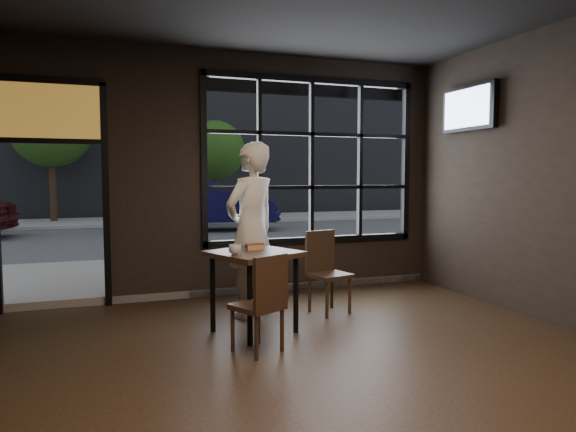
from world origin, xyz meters
name	(u,v)px	position (x,y,z in m)	size (l,w,h in m)	color
floor	(338,407)	(0.00, 0.00, -0.01)	(6.00, 7.00, 0.02)	black
window_frame	(311,161)	(1.20, 3.50, 1.80)	(3.06, 0.12, 2.28)	black
stained_transom	(49,111)	(-2.10, 3.50, 2.35)	(1.20, 0.06, 0.70)	orange
street_asphalt	(139,207)	(0.00, 24.00, -0.02)	(60.00, 41.00, 0.04)	#545456
building_across	(137,53)	(0.00, 23.00, 7.50)	(28.00, 12.00, 15.00)	#5B5956
cafe_table	(254,291)	(-0.09, 1.84, 0.42)	(0.77, 0.77, 0.84)	#312116
chair_near	(257,303)	(-0.23, 1.25, 0.45)	(0.39, 0.39, 0.90)	#312116
chair_window	(330,272)	(0.93, 2.26, 0.47)	(0.41, 0.41, 0.95)	#312116
man	(251,230)	(0.05, 2.45, 0.99)	(0.72, 0.47, 1.97)	silver
hotdog	(255,247)	(-0.06, 1.92, 0.86)	(0.20, 0.08, 0.06)	tan
cup	(235,250)	(-0.32, 1.69, 0.88)	(0.12, 0.12, 0.10)	silver
tv	(469,108)	(2.93, 2.39, 2.46)	(0.11, 0.99, 0.58)	black
navy_car	(206,203)	(1.19, 11.72, 0.79)	(1.46, 4.19, 1.38)	black
tree_left	(51,127)	(-3.20, 15.45, 3.18)	(2.64, 2.64, 4.51)	#332114
tree_right	(215,150)	(2.09, 14.76, 2.48)	(2.06, 2.06, 3.52)	#332114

